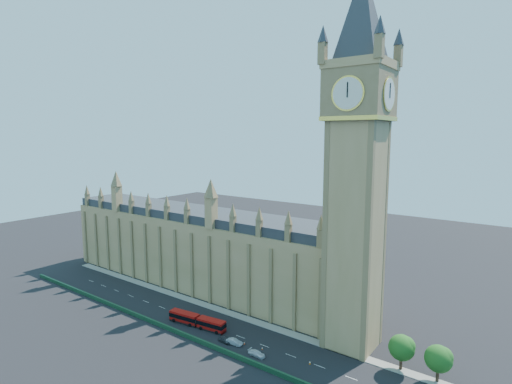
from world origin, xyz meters
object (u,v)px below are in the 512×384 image
Objects in this scene: red_bus at (197,321)px; car_white at (257,354)px; car_grey at (225,340)px; car_silver at (234,342)px.

red_bus is 4.06× the size of car_white.
red_bus is 4.75× the size of car_grey.
red_bus reaches higher than car_silver.
car_silver is at bearing -73.38° from car_grey.
car_grey is 0.88× the size of car_silver.
red_bus is 15.37m from car_silver.
red_bus is at bearing 85.16° from car_grey.
car_grey is at bearing 94.68° from car_silver.
car_silver is 0.97× the size of car_white.
car_white is (10.74, -0.49, -0.00)m from car_grey.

